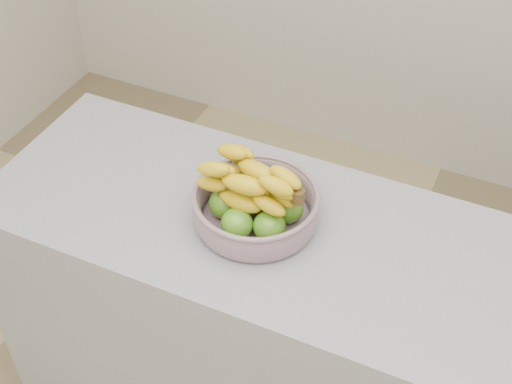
# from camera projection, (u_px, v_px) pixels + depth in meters

# --- Properties ---
(room_shell) EXTENTS (4.05, 4.05, 2.73)m
(room_shell) POSITION_uv_depth(u_px,v_px,m) (288.00, 66.00, 0.87)
(room_shell) COLOR beige
(room_shell) RESTS_ON ground
(counter) EXTENTS (2.00, 0.60, 0.90)m
(counter) POSITION_uv_depth(u_px,v_px,m) (340.00, 359.00, 2.05)
(counter) COLOR gray
(counter) RESTS_ON ground
(fruit_bowl) EXTENTS (0.32, 0.32, 0.19)m
(fruit_bowl) POSITION_uv_depth(u_px,v_px,m) (256.00, 203.00, 1.79)
(fruit_bowl) COLOR #8A9AA6
(fruit_bowl) RESTS_ON counter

